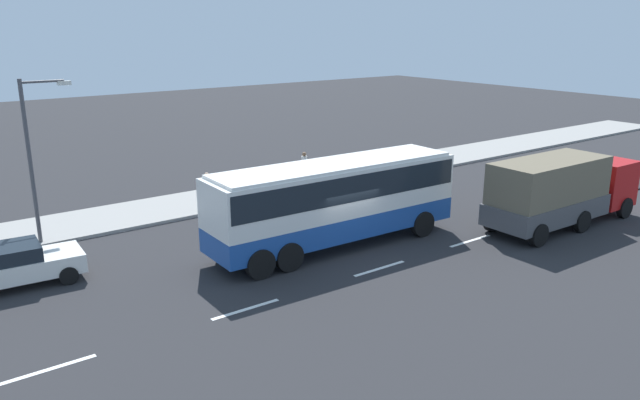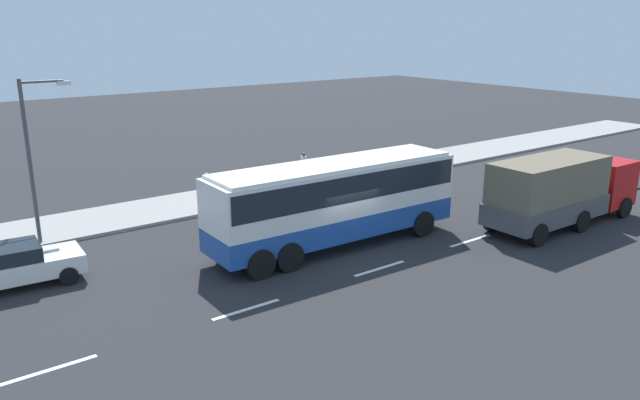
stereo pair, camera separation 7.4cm
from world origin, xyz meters
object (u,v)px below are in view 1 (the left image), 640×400
Objects in this scene: cargo_truck at (561,189)px; car_white_minivan at (9,265)px; pedestrian_near_curb at (207,188)px; pedestrian_at_crossing at (304,165)px; coach_bus at (335,195)px; street_lamp at (34,149)px.

car_white_minivan is at bearing 161.68° from cargo_truck.
pedestrian_near_curb reaches higher than pedestrian_at_crossing.
coach_bus reaches higher than cargo_truck.
cargo_truck reaches higher than car_white_minivan.
coach_bus is 7.69m from pedestrian_near_curb.
street_lamp is (2.02, 3.74, 3.16)m from car_white_minivan.
car_white_minivan is 0.71× the size of street_lamp.
street_lamp reaches higher than pedestrian_at_crossing.
street_lamp reaches higher than coach_bus.
car_white_minivan is at bearing 164.80° from coach_bus.
cargo_truck is 1.79× the size of car_white_minivan.
car_white_minivan is (-21.03, 7.24, -0.89)m from cargo_truck.
street_lamp reaches higher than car_white_minivan.
pedestrian_at_crossing is (-5.08, 12.46, -0.52)m from cargo_truck.
pedestrian_at_crossing is 14.28m from street_lamp.
coach_bus is 11.91m from street_lamp.
pedestrian_at_crossing is at bearing 112.84° from cargo_truck.
coach_bus is at bearing 28.64° from pedestrian_near_curb.
car_white_minivan is 5.30m from street_lamp.
pedestrian_near_curb is (-1.94, 7.38, -0.97)m from coach_bus.
coach_bus is 2.30× the size of car_white_minivan.
coach_bus is 6.11× the size of pedestrian_near_curb.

